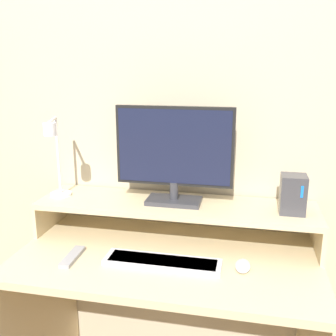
{
  "coord_description": "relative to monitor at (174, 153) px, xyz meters",
  "views": [
    {
      "loc": [
        0.3,
        -1.05,
        1.47
      ],
      "look_at": [
        -0.0,
        0.35,
        1.09
      ],
      "focal_mm": 42.0,
      "sensor_mm": 36.0,
      "label": 1
    }
  ],
  "objects": [
    {
      "name": "keyboard",
      "position": [
        0.0,
        -0.25,
        -0.36
      ],
      "size": [
        0.44,
        0.11,
        0.02
      ],
      "color": "silver",
      "rests_on": "desk"
    },
    {
      "name": "desk_lamp",
      "position": [
        -0.49,
        -0.08,
        -0.02
      ],
      "size": [
        0.13,
        0.22,
        0.36
      ],
      "color": "silver",
      "rests_on": "monitor_shelf"
    },
    {
      "name": "monitor_shelf",
      "position": [
        0.01,
        -0.0,
        -0.24
      ],
      "size": [
        1.18,
        0.3,
        0.15
      ],
      "color": "beige",
      "rests_on": "desk"
    },
    {
      "name": "router_dock",
      "position": [
        0.48,
        -0.01,
        -0.14
      ],
      "size": [
        0.1,
        0.1,
        0.15
      ],
      "color": "#3D3D42",
      "rests_on": "monitor_shelf"
    },
    {
      "name": "desk",
      "position": [
        0.01,
        -0.17,
        -0.59
      ],
      "size": [
        1.18,
        0.63,
        0.75
      ],
      "color": "beige",
      "rests_on": "ground_plane"
    },
    {
      "name": "monitor",
      "position": [
        0.0,
        0.0,
        0.0
      ],
      "size": [
        0.49,
        0.13,
        0.41
      ],
      "color": "#38383D",
      "rests_on": "monitor_shelf"
    },
    {
      "name": "wall_back",
      "position": [
        0.01,
        0.18,
        0.13
      ],
      "size": [
        6.0,
        0.05,
        2.5
      ],
      "color": "beige",
      "rests_on": "ground_plane"
    },
    {
      "name": "remote_control",
      "position": [
        -0.34,
        -0.28,
        -0.36
      ],
      "size": [
        0.05,
        0.16,
        0.02
      ],
      "color": "#99999E",
      "rests_on": "desk"
    },
    {
      "name": "mouse",
      "position": [
        0.3,
        -0.23,
        -0.36
      ],
      "size": [
        0.06,
        0.1,
        0.03
      ],
      "color": "white",
      "rests_on": "desk"
    }
  ]
}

